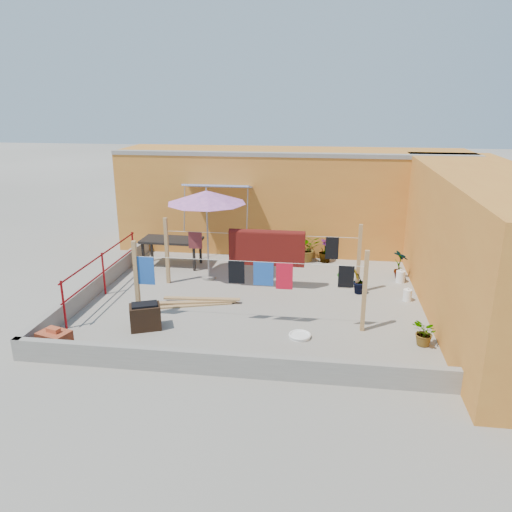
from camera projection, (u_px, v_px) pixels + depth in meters
name	position (u px, v px, depth m)	size (l,w,h in m)	color
ground	(256.00, 299.00, 12.39)	(80.00, 80.00, 0.00)	#9E998E
wall_back	(291.00, 199.00, 16.26)	(11.00, 3.27, 3.21)	#C57A2B
wall_right	(485.00, 246.00, 11.21)	(2.40, 9.00, 3.20)	#C57A2B
parapet_front	(228.00, 364.00, 8.95)	(8.30, 0.16, 0.44)	gray
parapet_left	(100.00, 283.00, 12.86)	(0.16, 7.30, 0.44)	gray
red_railing	(103.00, 267.00, 12.49)	(0.05, 4.20, 1.10)	maroon
clothesline_rig	(264.00, 252.00, 12.57)	(5.09, 2.35, 1.80)	tan
patio_umbrella	(206.00, 197.00, 13.10)	(2.69, 2.69, 2.53)	gray
outdoor_table	(172.00, 242.00, 14.63)	(1.77, 0.91, 0.82)	black
brick_stack	(55.00, 341.00, 9.77)	(0.69, 0.58, 0.51)	#AF4628
lumber_pile	(197.00, 302.00, 12.06)	(2.00, 0.73, 0.12)	tan
brazier	(145.00, 316.00, 10.74)	(0.76, 0.65, 0.58)	black
white_basin	(300.00, 336.00, 10.40)	(0.47, 0.47, 0.08)	white
water_jug_a	(407.00, 295.00, 12.25)	(0.21, 0.21, 0.33)	white
water_jug_b	(400.00, 277.00, 13.46)	(0.24, 0.24, 0.37)	white
green_hose	(346.00, 275.00, 13.97)	(0.48, 0.48, 0.07)	#186817
plant_back_a	(308.00, 248.00, 15.13)	(0.72, 0.63, 0.80)	#215C1A
plant_back_b	(325.00, 251.00, 15.07)	(0.39, 0.39, 0.70)	#215C1A
plant_right_a	(400.00, 264.00, 13.68)	(0.44, 0.30, 0.83)	#215C1A
plant_right_b	(358.00, 281.00, 12.62)	(0.38, 0.31, 0.69)	#215C1A
plant_right_c	(425.00, 333.00, 9.99)	(0.51, 0.44, 0.57)	#215C1A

